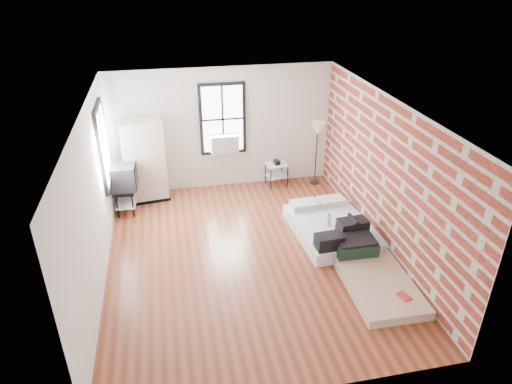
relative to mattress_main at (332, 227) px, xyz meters
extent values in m
plane|color=#5C2A18|center=(-1.75, -0.38, -0.17)|extent=(6.00, 6.00, 0.00)
cube|color=silver|center=(-1.75, 2.62, 1.23)|extent=(5.00, 0.01, 2.80)
cube|color=silver|center=(-1.75, -3.38, 1.23)|extent=(5.00, 0.01, 2.80)
cube|color=silver|center=(-4.25, -0.38, 1.23)|extent=(0.01, 6.00, 2.80)
cube|color=maroon|center=(0.75, -0.38, 1.23)|extent=(0.02, 6.00, 2.80)
cube|color=white|center=(-1.75, -0.38, 2.63)|extent=(5.00, 6.00, 0.01)
cube|color=white|center=(-1.75, 2.57, 1.48)|extent=(0.90, 0.02, 1.50)
cube|color=black|center=(-2.23, 2.59, 1.48)|extent=(0.07, 0.08, 1.64)
cube|color=black|center=(-1.26, 2.59, 1.48)|extent=(0.07, 0.08, 1.64)
cube|color=black|center=(-1.75, 2.59, 2.27)|extent=(0.90, 0.08, 0.07)
cube|color=black|center=(-1.75, 2.59, 0.70)|extent=(0.90, 0.08, 0.07)
cube|color=black|center=(-1.75, 2.56, 1.48)|extent=(0.04, 0.02, 1.50)
cube|color=black|center=(-1.75, 2.56, 1.48)|extent=(0.90, 0.02, 0.04)
cube|color=beige|center=(-1.75, 2.45, 0.95)|extent=(0.62, 0.30, 0.40)
cube|color=white|center=(-4.20, 1.42, 1.48)|extent=(0.02, 0.90, 1.50)
cube|color=black|center=(-4.22, 0.93, 1.48)|extent=(0.08, 0.07, 1.64)
cube|color=black|center=(-4.22, 1.90, 1.48)|extent=(0.08, 0.07, 1.64)
cube|color=black|center=(-4.22, 1.42, 2.27)|extent=(0.08, 0.90, 0.07)
cube|color=black|center=(-4.22, 1.42, 0.70)|extent=(0.08, 0.90, 0.07)
cube|color=black|center=(-4.19, 1.42, 1.48)|extent=(0.02, 0.04, 1.50)
cube|color=black|center=(-4.19, 1.42, 1.48)|extent=(0.02, 0.90, 0.04)
cube|color=white|center=(0.00, 0.02, -0.04)|extent=(1.52, 1.99, 0.25)
cube|color=white|center=(-0.34, 0.75, 0.14)|extent=(0.57, 0.38, 0.12)
cube|color=white|center=(0.26, 0.79, 0.14)|extent=(0.57, 0.38, 0.12)
cube|color=black|center=(0.23, -0.41, 0.23)|extent=(0.57, 0.35, 0.30)
cylinder|color=black|center=(0.23, -0.41, 0.40)|extent=(0.10, 0.35, 0.08)
cube|color=black|center=(-0.35, -0.75, 0.21)|extent=(0.50, 0.33, 0.26)
cylinder|color=silver|center=(-0.09, -0.03, 0.19)|extent=(0.07, 0.07, 0.22)
cylinder|color=#1835AA|center=(-0.09, -0.03, 0.32)|extent=(0.04, 0.04, 0.03)
cube|color=#CDB394|center=(0.20, -1.57, -0.09)|extent=(1.10, 2.03, 0.16)
cube|color=#163224|center=(0.11, -0.83, 0.11)|extent=(0.75, 0.54, 0.23)
cube|color=black|center=(0.11, -0.83, 0.24)|extent=(0.71, 0.50, 0.04)
cube|color=red|center=(0.40, -2.15, 0.00)|extent=(0.19, 0.24, 0.03)
cube|color=black|center=(-3.53, 2.27, -0.14)|extent=(0.98, 0.64, 0.06)
cube|color=beige|center=(-3.53, 2.27, 0.78)|extent=(0.94, 0.59, 1.77)
cylinder|color=black|center=(-0.72, 2.14, 0.10)|extent=(0.02, 0.02, 0.54)
cylinder|color=black|center=(-0.30, 2.21, 0.10)|extent=(0.02, 0.02, 0.54)
cylinder|color=black|center=(-0.78, 2.47, 0.10)|extent=(0.02, 0.02, 0.54)
cylinder|color=black|center=(-0.36, 2.54, 0.10)|extent=(0.02, 0.02, 0.54)
cube|color=silver|center=(-0.54, 2.34, 0.37)|extent=(0.55, 0.47, 0.02)
cube|color=silver|center=(-0.54, 2.34, 0.08)|extent=(0.52, 0.44, 0.02)
cube|color=black|center=(-0.54, 2.34, 0.43)|extent=(0.14, 0.19, 0.10)
cylinder|color=#301D10|center=(0.39, 2.27, -0.15)|extent=(0.22, 0.22, 0.03)
cylinder|color=#301D10|center=(0.39, 2.27, 0.51)|extent=(0.03, 0.03, 1.31)
cone|color=#DDB48D|center=(0.39, 2.27, 1.21)|extent=(0.33, 0.33, 0.29)
cylinder|color=black|center=(-4.14, 1.52, 0.10)|extent=(0.03, 0.03, 0.53)
cylinder|color=black|center=(-3.83, 1.50, 0.10)|extent=(0.03, 0.03, 0.53)
cylinder|color=black|center=(-4.10, 2.15, 0.10)|extent=(0.03, 0.03, 0.53)
cylinder|color=black|center=(-3.79, 2.13, 0.10)|extent=(0.03, 0.03, 0.53)
cube|color=black|center=(-3.97, 1.83, 0.36)|extent=(0.47, 0.78, 0.03)
cube|color=silver|center=(-3.97, 1.83, 0.04)|extent=(0.45, 0.76, 0.02)
cube|color=black|center=(-3.97, 1.83, 0.64)|extent=(0.56, 0.64, 0.53)
cube|color=black|center=(-3.70, 1.81, 0.64)|extent=(0.05, 0.50, 0.42)
camera|label=1|loc=(-2.99, -7.12, 4.75)|focal=32.00mm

